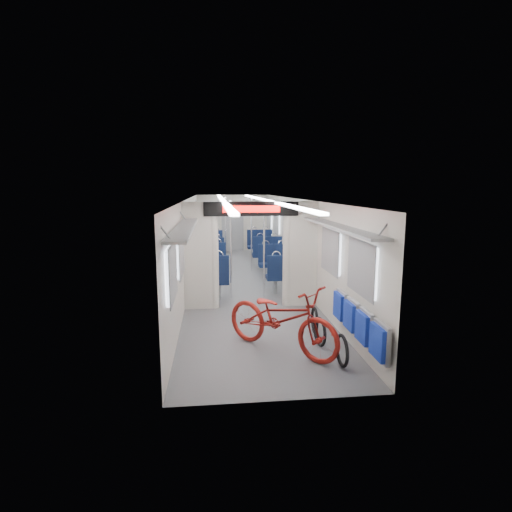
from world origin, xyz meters
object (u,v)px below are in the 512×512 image
Objects in this scene: seat_bay_near_right at (279,265)px; stanchion_far_left at (226,235)px; bike_hoop_c at (315,322)px; bike_hoop_a at (342,352)px; seat_bay_far_left at (210,247)px; stanchion_near_left at (231,250)px; seat_bay_far_right at (263,246)px; flip_bench at (357,321)px; bike_hoop_b at (320,333)px; stanchion_near_right at (264,250)px; stanchion_far_right at (251,235)px; bicycle at (281,318)px; seat_bay_near_left at (209,267)px.

stanchion_far_left reaches higher than seat_bay_near_right.
bike_hoop_a is at bearing -87.52° from bike_hoop_c.
seat_bay_far_left is 4.48m from stanchion_near_left.
bike_hoop_a is 0.22× the size of seat_bay_far_left.
seat_bay_far_left is at bearing 111.85° from stanchion_far_left.
flip_bench is at bearing -87.05° from seat_bay_far_right.
stanchion_near_right is at bearing 100.04° from bike_hoop_b.
flip_bench is at bearing -74.05° from seat_bay_far_left.
stanchion_far_left is at bearing 101.69° from bike_hoop_a.
seat_bay_far_left is 1.51m from stanchion_far_left.
bike_hoop_b is at bearing -76.15° from seat_bay_far_left.
stanchion_near_left is (-1.43, 3.89, 0.93)m from bike_hoop_a.
stanchion_far_left is at bearing 175.78° from stanchion_far_right.
bicycle is at bearing -84.11° from stanchion_far_left.
bike_hoop_a is (-0.32, -0.29, -0.36)m from flip_bench.
stanchion_far_right is at bearing -110.96° from seat_bay_far_right.
bike_hoop_b is 0.22× the size of seat_bay_far_left.
bike_hoop_c is 0.21× the size of stanchion_far_right.
stanchion_far_right reaches higher than seat_bay_far_right.
seat_bay_near_right is (1.87, 0.15, -0.04)m from seat_bay_near_left.
flip_bench is at bearing 41.50° from bike_hoop_a.
bike_hoop_b reaches higher than bike_hoop_c.
bicycle is at bearing 140.80° from bike_hoop_a.
stanchion_far_left is (-1.35, 2.00, 0.61)m from seat_bay_near_right.
stanchion_near_left is at bearing 113.04° from bike_hoop_b.
seat_bay_near_right is 0.91× the size of seat_bay_far_right.
flip_bench is 4.05m from stanchion_near_left.
stanchion_far_left reaches higher than bike_hoop_b.
stanchion_far_right is (0.80, -0.06, 0.00)m from stanchion_far_left.
seat_bay_far_left reaches higher than flip_bench.
stanchion_far_left is at bearing -134.15° from seat_bay_far_right.
seat_bay_near_right is 1.85m from stanchion_near_left.
stanchion_near_right reaches higher than bike_hoop_c.
stanchion_near_left reaches higher than seat_bay_near_left.
flip_bench is 0.76m from bike_hoop_b.
flip_bench is 4.74m from seat_bay_near_right.
stanchion_near_left reaches higher than bike_hoop_b.
seat_bay_far_left is at bearing 96.90° from stanchion_near_left.
stanchion_near_right is (-0.56, -4.56, 0.58)m from seat_bay_far_right.
bike_hoop_c is 5.69m from stanchion_far_right.
seat_bay_far_left is 0.98× the size of stanchion_near_right.
seat_bay_far_right is 1.66m from stanchion_far_right.
stanchion_near_right and stanchion_far_right have the same top height.
seat_bay_near_left is 1.03× the size of seat_bay_far_right.
flip_bench is at bearing -70.51° from bike_hoop_c.
bicycle is at bearing -92.43° from stanchion_near_right.
seat_bay_near_left is at bearing 116.57° from flip_bench.
bike_hoop_a is 0.21× the size of stanchion_far_left.
stanchion_near_left is (0.53, -0.98, 0.58)m from seat_bay_near_left.
stanchion_far_right is (-0.56, -1.45, 0.58)m from seat_bay_far_right.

